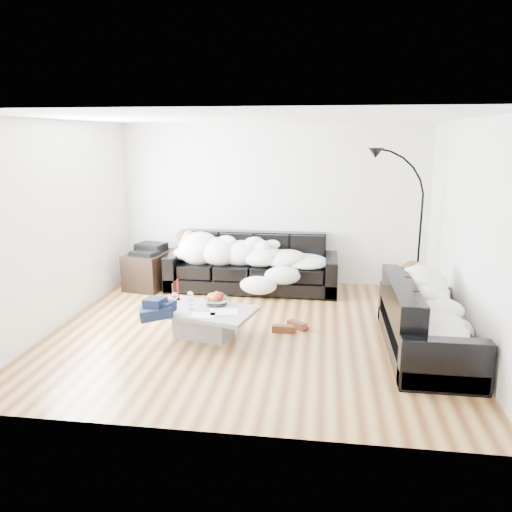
# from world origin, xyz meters

# --- Properties ---
(ground) EXTENTS (5.00, 5.00, 0.00)m
(ground) POSITION_xyz_m (0.00, 0.00, 0.00)
(ground) COLOR brown
(ground) RESTS_ON ground
(wall_back) EXTENTS (5.00, 0.02, 2.60)m
(wall_back) POSITION_xyz_m (0.00, 2.25, 1.30)
(wall_back) COLOR silver
(wall_back) RESTS_ON ground
(wall_left) EXTENTS (0.02, 4.50, 2.60)m
(wall_left) POSITION_xyz_m (-2.50, 0.00, 1.30)
(wall_left) COLOR silver
(wall_left) RESTS_ON ground
(wall_right) EXTENTS (0.02, 4.50, 2.60)m
(wall_right) POSITION_xyz_m (2.50, 0.00, 1.30)
(wall_right) COLOR silver
(wall_right) RESTS_ON ground
(ceiling) EXTENTS (5.00, 5.00, 0.00)m
(ceiling) POSITION_xyz_m (0.00, 0.00, 2.60)
(ceiling) COLOR white
(ceiling) RESTS_ON ground
(sofa_back) EXTENTS (2.68, 0.93, 0.88)m
(sofa_back) POSITION_xyz_m (-0.26, 1.74, 0.44)
(sofa_back) COLOR black
(sofa_back) RESTS_ON ground
(sofa_right) EXTENTS (0.86, 2.00, 0.81)m
(sofa_right) POSITION_xyz_m (2.03, -0.36, 0.40)
(sofa_right) COLOR black
(sofa_right) RESTS_ON ground
(sleeper_back) EXTENTS (2.27, 0.78, 0.45)m
(sleeper_back) POSITION_xyz_m (-0.26, 1.69, 0.65)
(sleeper_back) COLOR silver
(sleeper_back) RESTS_ON sofa_back
(sleeper_right) EXTENTS (0.72, 1.71, 0.42)m
(sleeper_right) POSITION_xyz_m (2.03, -0.36, 0.63)
(sleeper_right) COLOR silver
(sleeper_right) RESTS_ON sofa_right
(teal_cushion) EXTENTS (0.42, 0.38, 0.20)m
(teal_cushion) POSITION_xyz_m (1.97, 0.26, 0.72)
(teal_cushion) COLOR #0D495B
(teal_cushion) RESTS_ON sofa_right
(coffee_table) EXTENTS (1.34, 0.97, 0.35)m
(coffee_table) POSITION_xyz_m (-0.57, -0.26, 0.18)
(coffee_table) COLOR #939699
(coffee_table) RESTS_ON ground
(fruit_bowl) EXTENTS (0.31, 0.31, 0.17)m
(fruit_bowl) POSITION_xyz_m (-0.44, -0.09, 0.44)
(fruit_bowl) COLOR white
(fruit_bowl) RESTS_ON coffee_table
(wine_glass_a) EXTENTS (0.09, 0.09, 0.17)m
(wine_glass_a) POSITION_xyz_m (-0.76, -0.13, 0.44)
(wine_glass_a) COLOR white
(wine_glass_a) RESTS_ON coffee_table
(wine_glass_b) EXTENTS (0.08, 0.08, 0.19)m
(wine_glass_b) POSITION_xyz_m (-0.93, -0.23, 0.45)
(wine_glass_b) COLOR white
(wine_glass_b) RESTS_ON coffee_table
(wine_glass_c) EXTENTS (0.08, 0.08, 0.18)m
(wine_glass_c) POSITION_xyz_m (-0.70, -0.31, 0.44)
(wine_glass_c) COLOR white
(wine_glass_c) RESTS_ON coffee_table
(candle_left) EXTENTS (0.05, 0.05, 0.23)m
(candle_left) POSITION_xyz_m (-1.01, -0.04, 0.47)
(candle_left) COLOR maroon
(candle_left) RESTS_ON coffee_table
(candle_right) EXTENTS (0.06, 0.06, 0.27)m
(candle_right) POSITION_xyz_m (-0.97, 0.04, 0.49)
(candle_right) COLOR maroon
(candle_right) RESTS_ON coffee_table
(newspaper_a) EXTENTS (0.38, 0.32, 0.01)m
(newspaper_a) POSITION_xyz_m (-0.30, -0.33, 0.36)
(newspaper_a) COLOR silver
(newspaper_a) RESTS_ON coffee_table
(newspaper_b) EXTENTS (0.30, 0.22, 0.01)m
(newspaper_b) POSITION_xyz_m (-0.52, -0.48, 0.36)
(newspaper_b) COLOR silver
(newspaper_b) RESTS_ON coffee_table
(navy_jacket) EXTENTS (0.41, 0.34, 0.19)m
(navy_jacket) POSITION_xyz_m (-1.02, -0.54, 0.53)
(navy_jacket) COLOR black
(navy_jacket) RESTS_ON coffee_table
(shoes) EXTENTS (0.50, 0.41, 0.10)m
(shoes) POSITION_xyz_m (0.46, 0.07, 0.05)
(shoes) COLOR #472311
(shoes) RESTS_ON ground
(av_cabinet) EXTENTS (0.72, 0.92, 0.57)m
(av_cabinet) POSITION_xyz_m (-1.92, 1.65, 0.29)
(av_cabinet) COLOR black
(av_cabinet) RESTS_ON ground
(stereo) EXTENTS (0.51, 0.44, 0.13)m
(stereo) POSITION_xyz_m (-1.92, 1.65, 0.64)
(stereo) COLOR black
(stereo) RESTS_ON av_cabinet
(floor_lamp) EXTENTS (0.77, 0.55, 1.98)m
(floor_lamp) POSITION_xyz_m (2.21, 1.37, 0.99)
(floor_lamp) COLOR black
(floor_lamp) RESTS_ON ground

